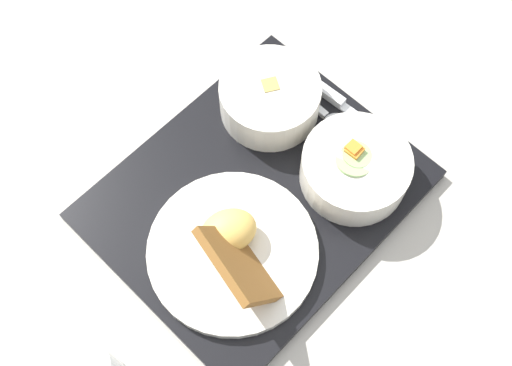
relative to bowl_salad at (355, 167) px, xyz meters
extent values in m
plane|color=#ADA89E|center=(0.11, -0.06, -0.04)|extent=(4.00, 4.00, 0.00)
cube|color=black|center=(0.11, -0.06, -0.04)|extent=(0.43, 0.37, 0.02)
cylinder|color=silver|center=(0.00, 0.00, 0.00)|extent=(0.14, 0.14, 0.05)
torus|color=silver|center=(0.00, 0.00, 0.02)|extent=(0.14, 0.14, 0.01)
cylinder|color=#9EC67A|center=(0.00, -0.01, 0.02)|extent=(0.05, 0.05, 0.01)
cylinder|color=#9EC67A|center=(0.00, -0.01, 0.02)|extent=(0.05, 0.05, 0.02)
cylinder|color=#9EC67A|center=(0.00, 0.00, 0.02)|extent=(0.06, 0.06, 0.01)
cube|color=orange|center=(0.00, -0.01, 0.02)|extent=(0.02, 0.02, 0.01)
cube|color=orange|center=(0.00, -0.01, 0.02)|extent=(0.02, 0.02, 0.01)
cylinder|color=silver|center=(0.02, -0.15, 0.00)|extent=(0.14, 0.14, 0.06)
torus|color=silver|center=(0.02, -0.15, 0.02)|extent=(0.14, 0.14, 0.01)
cylinder|color=olive|center=(0.02, -0.15, 0.00)|extent=(0.12, 0.12, 0.04)
cube|color=tan|center=(0.02, -0.15, 0.02)|extent=(0.03, 0.03, 0.01)
cylinder|color=silver|center=(0.19, -0.02, -0.02)|extent=(0.21, 0.21, 0.01)
ellipsoid|color=#EAB756|center=(0.18, -0.03, 0.01)|extent=(0.08, 0.07, 0.04)
cube|color=brown|center=(0.19, 0.01, 0.01)|extent=(0.08, 0.11, 0.10)
cube|color=silver|center=(-0.07, -0.04, -0.03)|extent=(0.03, 0.10, 0.00)
cube|color=silver|center=(-0.06, -0.13, -0.02)|extent=(0.03, 0.08, 0.01)
ellipsoid|color=silver|center=(-0.04, -0.06, -0.02)|extent=(0.04, 0.06, 0.01)
cube|color=silver|center=(-0.03, -0.13, -0.02)|extent=(0.02, 0.09, 0.01)
camera|label=1|loc=(0.33, 0.20, 0.73)|focal=45.00mm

